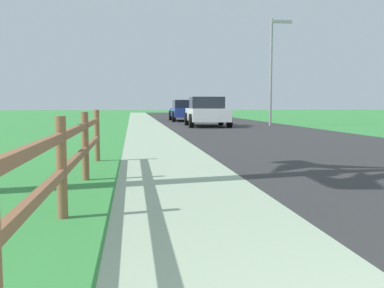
{
  "coord_description": "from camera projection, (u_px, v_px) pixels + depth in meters",
  "views": [
    {
      "loc": [
        -1.75,
        -0.74,
        1.19
      ],
      "look_at": [
        -0.61,
        7.77,
        0.42
      ],
      "focal_mm": 41.72,
      "sensor_mm": 36.0,
      "label": 1
    }
  ],
  "objects": [
    {
      "name": "curb_concrete",
      "position": [
        112.0,
        123.0,
        27.32
      ],
      "size": [
        6.0,
        66.0,
        0.01
      ],
      "primitive_type": "cube",
      "color": "#A0B595",
      "rests_on": "ground"
    },
    {
      "name": "road_asphalt",
      "position": [
        216.0,
        123.0,
        28.18
      ],
      "size": [
        7.0,
        66.0,
        0.01
      ],
      "primitive_type": "cube",
      "color": "#313131",
      "rests_on": "ground"
    },
    {
      "name": "rail_fence",
      "position": [
        61.0,
        160.0,
        4.58
      ],
      "size": [
        0.11,
        9.51,
        1.07
      ],
      "color": "brown",
      "rests_on": "ground"
    },
    {
      "name": "parked_suv_white",
      "position": [
        207.0,
        112.0,
        23.58
      ],
      "size": [
        2.25,
        4.3,
        1.56
      ],
      "color": "white",
      "rests_on": "ground"
    },
    {
      "name": "parked_car_blue",
      "position": [
        186.0,
        110.0,
        31.03
      ],
      "size": [
        2.18,
        4.85,
        1.46
      ],
      "color": "navy",
      "rests_on": "ground"
    },
    {
      "name": "grass_verge",
      "position": [
        87.0,
        123.0,
        27.12
      ],
      "size": [
        5.0,
        66.0,
        0.0
      ],
      "primitive_type": "cube",
      "color": "#388D40",
      "rests_on": "ground"
    },
    {
      "name": "street_lamp",
      "position": [
        273.0,
        62.0,
        23.9
      ],
      "size": [
        1.17,
        0.2,
        5.71
      ],
      "color": "gray",
      "rests_on": "ground"
    },
    {
      "name": "ground_plane",
      "position": [
        163.0,
        124.0,
        25.74
      ],
      "size": [
        120.0,
        120.0,
        0.0
      ],
      "primitive_type": "plane",
      "color": "#388D40"
    }
  ]
}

